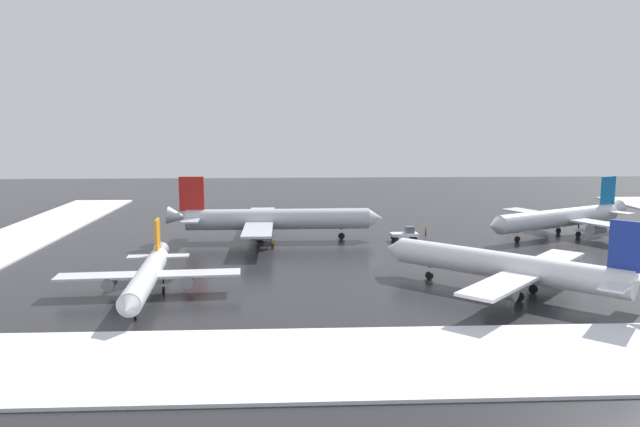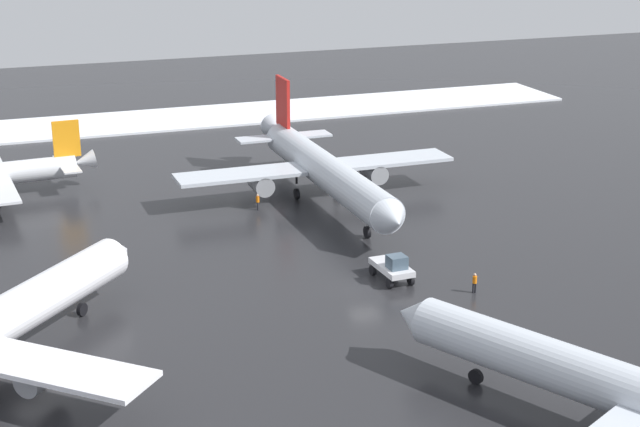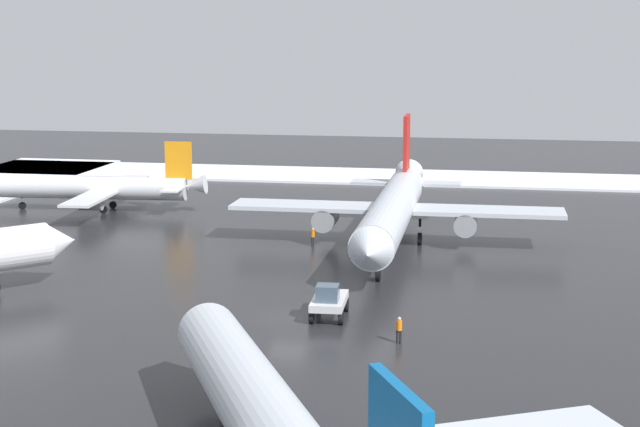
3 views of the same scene
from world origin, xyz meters
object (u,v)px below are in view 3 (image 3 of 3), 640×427
Objects in this scene: airplane_distant_tail at (94,188)px; ground_crew_near_tug at (313,236)px; airplane_parked_starboard at (393,209)px; ground_crew_mid_apron at (399,328)px; pushback_tug at (329,300)px.

airplane_distant_tail reaches higher than ground_crew_near_tug.
airplane_parked_starboard is 27.45m from ground_crew_mid_apron.
ground_crew_mid_apron is (27.04, 10.56, 0.00)m from ground_crew_near_tug.
airplane_parked_starboard is 21.54× the size of ground_crew_near_tug.
airplane_distant_tail is 48.40m from pushback_tug.
ground_crew_near_tug and ground_crew_mid_apron have the same top height.
ground_crew_near_tug is (-22.42, -5.31, -0.31)m from pushback_tug.
pushback_tug is 23.04m from ground_crew_near_tug.
airplane_distant_tail is at bearing -138.30° from ground_crew_mid_apron.
ground_crew_mid_apron is at bearing 128.64° from airplane_distant_tail.
airplane_distant_tail reaches higher than pushback_tug.
ground_crew_near_tug is (0.09, -7.30, -2.65)m from airplane_parked_starboard.
ground_crew_near_tug is at bearing -169.35° from pushback_tug.
airplane_parked_starboard is at bearing 154.34° from airplane_distant_tail.
ground_crew_near_tug is 1.00× the size of ground_crew_mid_apron.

